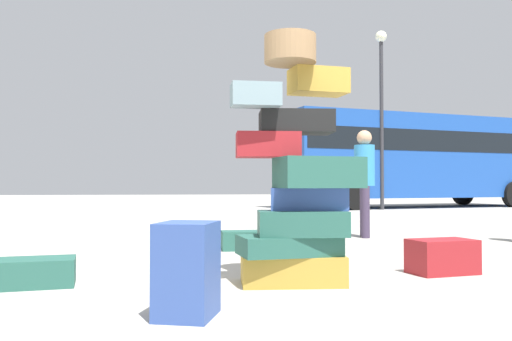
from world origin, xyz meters
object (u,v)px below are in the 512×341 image
object	(u,v)px
suitcase_tower	(297,183)
lamp_post	(381,91)
suitcase_teal_foreground_far	(248,240)
person_bearded_onlooker	(365,174)
suitcase_teal_right_side	(22,273)
parked_bus	(415,155)
suitcase_maroon_left_side	(442,257)
suitcase_navy_foreground_near	(187,270)

from	to	relation	value
suitcase_tower	lamp_post	world-z (taller)	lamp_post
suitcase_teal_foreground_far	person_bearded_onlooker	xyz separation A→B (m)	(1.91, 1.22, 0.83)
suitcase_teal_right_side	parked_bus	xyz separation A→B (m)	(9.62, 13.30, 1.73)
suitcase_teal_foreground_far	person_bearded_onlooker	distance (m)	2.42
suitcase_maroon_left_side	lamp_post	distance (m)	12.83
suitcase_teal_right_side	suitcase_tower	bearing A→B (deg)	-13.37
suitcase_tower	lamp_post	size ratio (longest dim) A/B	0.34
person_bearded_onlooker	parked_bus	xyz separation A→B (m)	(5.69, 10.08, 0.90)
suitcase_teal_foreground_far	parked_bus	bearing A→B (deg)	57.27
suitcase_tower	suitcase_navy_foreground_near	size ratio (longest dim) A/B	3.55
suitcase_teal_foreground_far	suitcase_navy_foreground_near	distance (m)	3.22
person_bearded_onlooker	parked_bus	world-z (taller)	parked_bus
suitcase_maroon_left_side	lamp_post	xyz separation A→B (m)	(4.24, 11.56, 3.60)
suitcase_teal_foreground_far	suitcase_maroon_left_side	bearing A→B (deg)	-52.63
suitcase_tower	person_bearded_onlooker	size ratio (longest dim) A/B	1.24
suitcase_navy_foreground_near	suitcase_maroon_left_side	bearing A→B (deg)	46.75
suitcase_tower	suitcase_maroon_left_side	xyz separation A→B (m)	(1.35, 0.27, -0.63)
suitcase_navy_foreground_near	person_bearded_onlooker	xyz separation A→B (m)	(2.72, 4.34, 0.66)
suitcase_navy_foreground_near	lamp_post	world-z (taller)	lamp_post
suitcase_tower	suitcase_maroon_left_side	bearing A→B (deg)	11.26
parked_bus	suitcase_maroon_left_side	bearing A→B (deg)	-126.49
lamp_post	suitcase_tower	bearing A→B (deg)	-115.32
suitcase_teal_right_side	parked_bus	size ratio (longest dim) A/B	0.07
suitcase_tower	person_bearded_onlooker	world-z (taller)	suitcase_tower
suitcase_navy_foreground_near	lamp_post	bearing A→B (deg)	82.03
suitcase_tower	suitcase_teal_foreground_far	distance (m)	2.31
suitcase_maroon_left_side	suitcase_teal_foreground_far	world-z (taller)	suitcase_maroon_left_side
lamp_post	suitcase_teal_foreground_far	bearing A→B (deg)	-120.48
suitcase_navy_foreground_near	parked_bus	distance (m)	16.77
suitcase_tower	person_bearded_onlooker	xyz separation A→B (m)	(1.85, 3.43, 0.16)
person_bearded_onlooker	lamp_post	world-z (taller)	lamp_post
suitcase_teal_foreground_far	lamp_post	bearing A→B (deg)	60.71
parked_bus	lamp_post	size ratio (longest dim) A/B	1.79
suitcase_teal_foreground_far	lamp_post	distance (m)	11.74
suitcase_teal_right_side	parked_bus	world-z (taller)	parked_bus
suitcase_tower	parked_bus	world-z (taller)	parked_bus
suitcase_maroon_left_side	suitcase_teal_foreground_far	xyz separation A→B (m)	(-1.42, 1.94, -0.04)
suitcase_tower	suitcase_navy_foreground_near	distance (m)	1.36
suitcase_teal_foreground_far	parked_bus	xyz separation A→B (m)	(7.60, 11.30, 1.72)
person_bearded_onlooker	suitcase_maroon_left_side	bearing A→B (deg)	5.63
person_bearded_onlooker	lamp_post	size ratio (longest dim) A/B	0.28
suitcase_tower	lamp_post	bearing A→B (deg)	64.68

